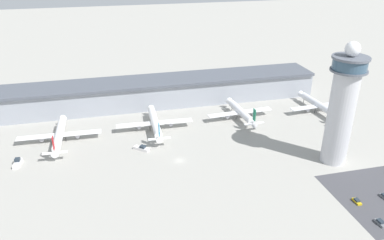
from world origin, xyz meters
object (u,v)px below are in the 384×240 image
object	(u,v)px
service_truck_catering	(142,148)
car_grey_coupe	(380,223)
control_tower	(342,106)
service_truck_fuel	(17,163)
airplane_gate_echo	(320,106)
car_maroon_suv	(384,197)
car_silver_sedan	(357,201)
airplane_gate_bravo	(59,135)
airplane_gate_charlie	(155,123)
airplane_gate_delta	(241,112)

from	to	relation	value
service_truck_catering	car_grey_coupe	xyz separation A→B (m)	(76.15, -73.46, -0.25)
control_tower	service_truck_fuel	xyz separation A→B (m)	(-140.39, 30.44, -26.09)
airplane_gate_echo	car_maroon_suv	distance (m)	83.03
car_silver_sedan	airplane_gate_bravo	bearing A→B (deg)	145.63
control_tower	airplane_gate_echo	size ratio (longest dim) A/B	1.31
car_maroon_suv	service_truck_catering	bearing A→B (deg)	145.50
service_truck_fuel	car_grey_coupe	distance (m)	151.19
airplane_gate_charlie	car_grey_coupe	bearing A→B (deg)	-54.42
control_tower	airplane_gate_bravo	bearing A→B (deg)	158.48
control_tower	car_maroon_suv	size ratio (longest dim) A/B	13.30
airplane_gate_bravo	airplane_gate_echo	bearing A→B (deg)	0.81
airplane_gate_echo	car_silver_sedan	bearing A→B (deg)	-111.54
service_truck_catering	airplane_gate_delta	bearing A→B (deg)	20.54
airplane_gate_bravo	airplane_gate_charlie	distance (m)	48.56
car_silver_sedan	service_truck_catering	bearing A→B (deg)	141.38
control_tower	car_silver_sedan	size ratio (longest dim) A/B	13.02
airplane_gate_delta	service_truck_fuel	xyz separation A→B (m)	(-115.15, -22.34, -3.39)
control_tower	airplane_gate_delta	distance (m)	62.75
service_truck_catering	car_grey_coupe	world-z (taller)	service_truck_catering
airplane_gate_delta	car_grey_coupe	world-z (taller)	airplane_gate_delta
control_tower	airplane_gate_bravo	size ratio (longest dim) A/B	1.35
control_tower	car_maroon_suv	world-z (taller)	control_tower
airplane_gate_echo	service_truck_fuel	xyz separation A→B (m)	(-163.74, -20.23, -3.29)
service_truck_catering	car_maroon_suv	xyz separation A→B (m)	(88.19, -60.62, -0.30)
control_tower	airplane_gate_charlie	bearing A→B (deg)	146.07
airplane_gate_delta	car_silver_sedan	xyz separation A→B (m)	(16.79, -82.68, -3.90)
car_grey_coupe	service_truck_fuel	bearing A→B (deg)	151.02
control_tower	airplane_gate_bravo	distance (m)	134.46
airplane_gate_echo	car_silver_sedan	distance (m)	86.71
airplane_gate_charlie	service_truck_fuel	world-z (taller)	airplane_gate_charlie
control_tower	airplane_gate_charlie	xyz separation A→B (m)	(-74.70, 50.26, -22.71)
control_tower	car_maroon_suv	bearing A→B (deg)	-82.55
control_tower	service_truck_fuel	distance (m)	146.00
airplane_gate_bravo	car_grey_coupe	world-z (taller)	airplane_gate_bravo
airplane_gate_delta	airplane_gate_echo	distance (m)	48.64
airplane_gate_delta	service_truck_catering	size ratio (longest dim) A/B	4.98
airplane_gate_charlie	car_silver_sedan	size ratio (longest dim) A/B	9.62
airplane_gate_bravo	service_truck_fuel	bearing A→B (deg)	-133.40
airplane_gate_charlie	airplane_gate_echo	distance (m)	98.05
car_silver_sedan	control_tower	bearing A→B (deg)	74.23
control_tower	airplane_gate_echo	world-z (taller)	control_tower
service_truck_catering	control_tower	bearing A→B (deg)	-19.99
airplane_gate_delta	airplane_gate_bravo	bearing A→B (deg)	-177.55
airplane_gate_charlie	car_maroon_suv	world-z (taller)	airplane_gate_charlie
car_maroon_suv	service_truck_fuel	bearing A→B (deg)	157.29
service_truck_fuel	service_truck_catering	bearing A→B (deg)	0.22
airplane_gate_delta	service_truck_catering	world-z (taller)	airplane_gate_delta
airplane_gate_delta	car_silver_sedan	world-z (taller)	airplane_gate_delta
airplane_gate_echo	service_truck_catering	size ratio (longest dim) A/B	5.48
service_truck_catering	service_truck_fuel	size ratio (longest dim) A/B	0.98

